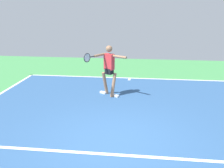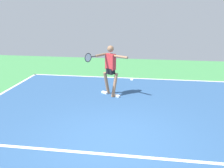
% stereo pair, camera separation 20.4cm
% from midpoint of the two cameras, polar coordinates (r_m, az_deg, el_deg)
% --- Properties ---
extents(ground_plane, '(19.91, 19.91, 0.00)m').
position_cam_midpoint_polar(ground_plane, '(6.07, -0.04, -12.69)').
color(ground_plane, '#428E4C').
extents(court_surface, '(9.08, 11.24, 0.00)m').
position_cam_midpoint_polar(court_surface, '(6.06, -0.04, -12.67)').
color(court_surface, '#2D5484').
rests_on(court_surface, ground_plane).
extents(court_line_baseline_near, '(9.08, 0.10, 0.01)m').
position_cam_midpoint_polar(court_line_baseline_near, '(11.23, 3.39, 1.34)').
color(court_line_baseline_near, white).
rests_on(court_line_baseline_near, ground_plane).
extents(court_line_service, '(6.81, 0.10, 0.01)m').
position_cam_midpoint_polar(court_line_service, '(5.59, -0.75, -15.45)').
color(court_line_service, white).
rests_on(court_line_service, ground_plane).
extents(court_line_centre_mark, '(0.10, 0.30, 0.01)m').
position_cam_midpoint_polar(court_line_centre_mark, '(11.04, 3.32, 1.06)').
color(court_line_centre_mark, white).
rests_on(court_line_centre_mark, ground_plane).
extents(tennis_player, '(1.33, 1.06, 1.77)m').
position_cam_midpoint_polar(tennis_player, '(8.74, -1.43, 3.74)').
color(tennis_player, '#9E7051').
rests_on(tennis_player, ground_plane).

